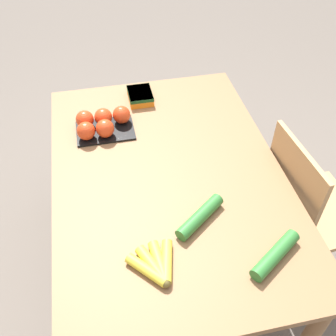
{
  "coord_description": "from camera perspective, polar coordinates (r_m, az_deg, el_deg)",
  "views": [
    {
      "loc": [
        1.11,
        -0.24,
        1.92
      ],
      "look_at": [
        0.0,
        0.0,
        0.79
      ],
      "focal_mm": 42.0,
      "sensor_mm": 36.0,
      "label": 1
    }
  ],
  "objects": [
    {
      "name": "ground_plane",
      "position": [
        2.23,
        0.0,
        -14.44
      ],
      "size": [
        12.0,
        12.0,
        0.0
      ],
      "primitive_type": "plane",
      "color": "#665B51"
    },
    {
      "name": "dining_table",
      "position": [
        1.7,
        0.0,
        -2.96
      ],
      "size": [
        1.4,
        0.95,
        0.76
      ],
      "color": "olive",
      "rests_on": "ground_plane"
    },
    {
      "name": "chair",
      "position": [
        1.95,
        19.31,
        -6.05
      ],
      "size": [
        0.45,
        0.43,
        0.91
      ],
      "rotation": [
        0.0,
        0.0,
        3.23
      ],
      "color": "tan",
      "rests_on": "ground_plane"
    },
    {
      "name": "banana_bunch",
      "position": [
        1.34,
        -1.67,
        -13.94
      ],
      "size": [
        0.17,
        0.17,
        0.04
      ],
      "color": "brown",
      "rests_on": "dining_table"
    },
    {
      "name": "tomato_pack",
      "position": [
        1.83,
        -9.7,
        6.42
      ],
      "size": [
        0.18,
        0.26,
        0.09
      ],
      "color": "black",
      "rests_on": "dining_table"
    },
    {
      "name": "carrot_bag",
      "position": [
        2.02,
        -4.06,
        10.48
      ],
      "size": [
        0.15,
        0.12,
        0.05
      ],
      "color": "orange",
      "rests_on": "dining_table"
    },
    {
      "name": "cucumber_near",
      "position": [
        1.4,
        15.3,
        -12.06
      ],
      "size": [
        0.17,
        0.22,
        0.05
      ],
      "color": "#2D702D",
      "rests_on": "dining_table"
    },
    {
      "name": "cucumber_far",
      "position": [
        1.45,
        4.66,
        -7.05
      ],
      "size": [
        0.18,
        0.21,
        0.05
      ],
      "color": "#2D702D",
      "rests_on": "dining_table"
    }
  ]
}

